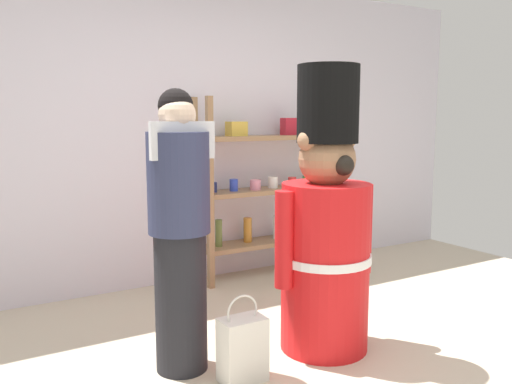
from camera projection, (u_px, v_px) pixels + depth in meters
back_wall at (171, 132)px, 4.51m from camera, size 6.40×0.12×2.60m
merchandise_shelf at (263, 188)px, 4.79m from camera, size 1.25×0.35×1.60m
teddy_bear_guard at (326, 232)px, 3.22m from camera, size 0.71×0.56×1.73m
person_shopper at (180, 229)px, 2.93m from camera, size 0.36×0.34×1.58m
shopping_bag at (243, 349)px, 2.87m from camera, size 0.25×0.16×0.49m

